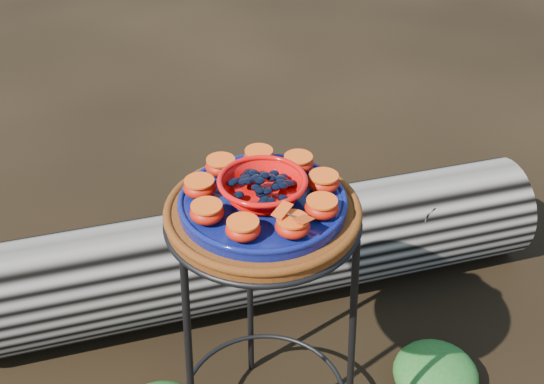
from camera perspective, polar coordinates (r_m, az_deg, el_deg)
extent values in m
cylinder|color=#3E1A08|center=(1.37, -0.78, -1.85)|extent=(0.39, 0.39, 0.03)
cylinder|color=#08023F|center=(1.36, -0.79, -0.94)|extent=(0.34, 0.34, 0.02)
ellipsoid|color=#B01D0B|center=(1.25, 1.73, -2.88)|extent=(0.07, 0.07, 0.04)
ellipsoid|color=#B01D0B|center=(1.30, 4.17, -1.32)|extent=(0.07, 0.07, 0.04)
ellipsoid|color=#B01D0B|center=(1.37, 4.33, 0.80)|extent=(0.07, 0.07, 0.04)
ellipsoid|color=#B01D0B|center=(1.43, 2.21, 2.41)|extent=(0.07, 0.07, 0.04)
ellipsoid|color=#B01D0B|center=(1.44, -1.10, 2.91)|extent=(0.07, 0.07, 0.04)
ellipsoid|color=#B01D0B|center=(1.42, -4.29, 2.15)|extent=(0.07, 0.07, 0.04)
ellipsoid|color=#B01D0B|center=(1.36, -6.07, 0.37)|extent=(0.07, 0.07, 0.04)
ellipsoid|color=#B01D0B|center=(1.29, -5.46, -1.73)|extent=(0.07, 0.07, 0.04)
ellipsoid|color=#B01D0B|center=(1.24, -2.44, -3.12)|extent=(0.07, 0.07, 0.04)
ellipsoid|color=#194A17|center=(1.99, 13.54, -14.50)|extent=(0.23, 0.23, 0.12)
ellipsoid|color=#194A17|center=(2.27, -9.74, -5.98)|extent=(0.27, 0.27, 0.13)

